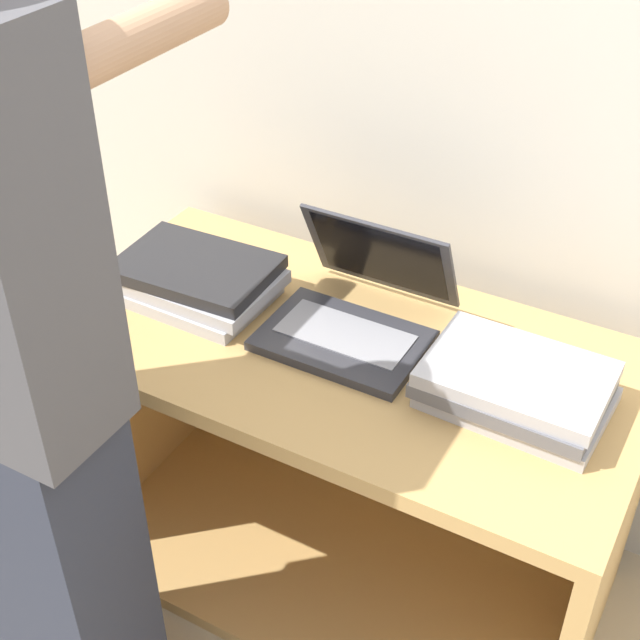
# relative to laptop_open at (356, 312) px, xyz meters

# --- Properties ---
(wall_back) EXTENTS (8.00, 0.05, 2.40)m
(wall_back) POSITION_rel_laptop_open_xyz_m (0.00, 0.36, 0.47)
(wall_back) COLOR beige
(wall_back) RESTS_ON ground_plane
(cart) EXTENTS (1.21, 0.62, 0.69)m
(cart) POSITION_rel_laptop_open_xyz_m (0.00, 0.01, -0.39)
(cart) COLOR tan
(cart) RESTS_ON ground_plane
(laptop_open) EXTENTS (0.32, 0.33, 0.22)m
(laptop_open) POSITION_rel_laptop_open_xyz_m (0.00, 0.00, 0.00)
(laptop_open) COLOR #333338
(laptop_open) RESTS_ON cart
(laptop_stack_left) EXTENTS (0.34, 0.24, 0.08)m
(laptop_stack_left) POSITION_rel_laptop_open_xyz_m (-0.35, -0.06, -0.00)
(laptop_stack_left) COLOR #B7B7BC
(laptop_stack_left) RESTS_ON cart
(laptop_stack_right) EXTENTS (0.34, 0.24, 0.08)m
(laptop_stack_right) POSITION_rel_laptop_open_xyz_m (0.36, -0.06, -0.00)
(laptop_stack_right) COLOR #B7B7BC
(laptop_stack_right) RESTS_ON cart
(person) EXTENTS (0.40, 0.53, 1.69)m
(person) POSITION_rel_laptop_open_xyz_m (-0.32, -0.61, 0.12)
(person) COLOR #2D3342
(person) RESTS_ON ground_plane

